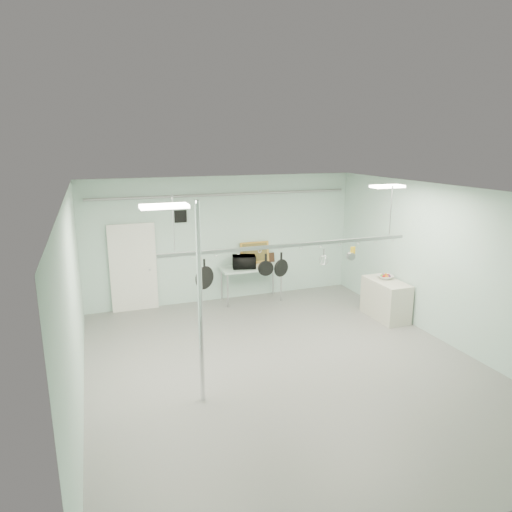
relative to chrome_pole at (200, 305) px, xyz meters
name	(u,v)px	position (x,y,z in m)	size (l,w,h in m)	color
floor	(285,366)	(1.70, 0.60, -1.60)	(8.00, 8.00, 0.00)	gray
ceiling	(288,192)	(1.70, 0.60, 1.59)	(7.00, 8.00, 0.02)	silver
back_wall	(224,239)	(1.70, 4.59, 0.00)	(7.00, 0.02, 3.20)	#ADD0C7
right_wall	(446,265)	(5.19, 0.60, 0.00)	(0.02, 8.00, 3.20)	#ADD0C7
door	(133,268)	(-0.60, 4.54, -0.55)	(1.10, 0.10, 2.20)	silver
wall_vent	(181,216)	(0.60, 4.57, 0.65)	(0.30, 0.04, 0.30)	black
conduit_pipe	(224,194)	(1.70, 4.50, 1.15)	(0.07, 0.07, 6.60)	gray
chrome_pole	(200,305)	(0.00, 0.00, 0.00)	(0.08, 0.08, 3.20)	silver
prep_table	(251,270)	(2.30, 4.20, -0.77)	(1.60, 0.70, 0.91)	#9BB6A7
side_cabinet	(386,299)	(4.85, 2.00, -1.15)	(0.60, 1.20, 0.90)	beige
pot_rack	(291,244)	(1.90, 0.90, 0.63)	(4.80, 0.06, 1.00)	#B7B7BC
light_panel_left	(164,206)	(-0.50, -0.20, 1.56)	(0.65, 0.30, 0.05)	white
light_panel_right	(387,186)	(4.10, 1.20, 1.56)	(0.65, 0.30, 0.05)	white
microwave	(244,262)	(2.10, 4.17, -0.53)	(0.58, 0.39, 0.32)	black
coffee_canister	(251,263)	(2.31, 4.24, -0.60)	(0.15, 0.15, 0.18)	white
painting_large	(255,253)	(2.50, 4.50, -0.41)	(0.78, 0.05, 0.58)	gold
painting_small	(269,258)	(2.91, 4.50, -0.57)	(0.30, 0.04, 0.25)	black
fruit_bowl	(385,277)	(4.92, 2.16, -0.66)	(0.35, 0.35, 0.09)	silver
skillet_left	(205,274)	(0.29, 0.90, 0.22)	(0.40, 0.06, 0.53)	black
skillet_mid	(266,264)	(1.41, 0.90, 0.29)	(0.28, 0.06, 0.39)	black
skillet_right	(281,264)	(1.71, 0.90, 0.26)	(0.32, 0.06, 0.45)	black
whisk	(324,258)	(2.58, 0.90, 0.31)	(0.18, 0.18, 0.36)	#AEAFB3
grater	(353,252)	(3.20, 0.90, 0.37)	(0.10, 0.02, 0.24)	gold
saucepan	(351,254)	(3.16, 0.90, 0.34)	(0.15, 0.10, 0.28)	#AFAFB3
fruit_cluster	(386,275)	(4.92, 2.16, -0.62)	(0.24, 0.24, 0.09)	#A2140F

